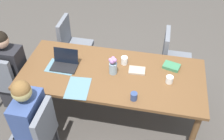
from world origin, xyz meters
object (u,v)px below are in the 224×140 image
at_px(chair_head_right_left_mid, 6,78).
at_px(coffee_mug_centre_left, 169,79).
at_px(person_far_left_near, 33,125).
at_px(coffee_mug_near_left, 134,96).
at_px(person_head_right_left_mid, 12,73).
at_px(chair_far_left_near, 37,132).
at_px(book_blue_cover, 171,66).
at_px(chair_near_right_near, 72,43).
at_px(dining_table, 112,77).
at_px(laptop_head_right_left_mid, 65,63).
at_px(book_red_cover, 137,70).
at_px(chair_near_left_far, 172,57).
at_px(coffee_mug_near_right, 124,60).
at_px(flower_vase, 113,65).

distance_m(chair_head_right_left_mid, coffee_mug_centre_left, 2.15).
xyz_separation_m(person_far_left_near, coffee_mug_near_left, (-1.06, -0.40, 0.28)).
distance_m(person_head_right_left_mid, coffee_mug_near_left, 1.76).
height_order(chair_far_left_near, person_head_right_left_mid, person_head_right_left_mid).
distance_m(chair_head_right_left_mid, book_blue_cover, 2.20).
xyz_separation_m(person_far_left_near, chair_near_right_near, (0.07, -1.62, -0.03)).
bearing_deg(chair_near_right_near, book_blue_cover, 158.49).
bearing_deg(chair_near_right_near, coffee_mug_centre_left, 149.91).
xyz_separation_m(dining_table, laptop_head_right_left_mid, (0.61, -0.01, 0.12)).
xyz_separation_m(dining_table, person_head_right_left_mid, (1.38, 0.03, -0.16)).
relative_size(laptop_head_right_left_mid, book_red_cover, 1.60).
height_order(chair_near_left_far, chair_near_right_near, same).
xyz_separation_m(person_far_left_near, laptop_head_right_left_mid, (-0.14, -0.79, 0.28)).
bearing_deg(chair_near_right_near, person_far_left_near, 92.52).
bearing_deg(chair_near_left_far, chair_head_right_left_mid, 22.67).
xyz_separation_m(chair_near_left_far, chair_near_right_near, (1.56, -0.04, 0.00)).
bearing_deg(coffee_mug_near_right, dining_table, 60.49).
bearing_deg(dining_table, coffee_mug_near_left, 130.59).
bearing_deg(dining_table, person_head_right_left_mid, 1.21).
bearing_deg(coffee_mug_near_left, book_blue_cover, -122.13).
bearing_deg(person_head_right_left_mid, flower_vase, -178.54).
distance_m(chair_far_left_near, coffee_mug_centre_left, 1.61).
distance_m(chair_near_right_near, flower_vase, 1.24).
xyz_separation_m(chair_near_left_far, coffee_mug_near_right, (0.63, 0.60, 0.31)).
bearing_deg(chair_near_right_near, chair_head_right_left_mid, 56.63).
distance_m(chair_near_left_far, book_red_cover, 0.89).
height_order(chair_near_left_far, book_blue_cover, chair_near_left_far).
relative_size(person_far_left_near, chair_near_left_far, 1.33).
bearing_deg(chair_near_left_far, person_head_right_left_mid, 21.52).
xyz_separation_m(person_far_left_near, coffee_mug_centre_left, (-1.43, -0.75, 0.28)).
height_order(dining_table, book_red_cover, book_red_cover).
relative_size(chair_near_right_near, coffee_mug_near_right, 8.74).
bearing_deg(chair_far_left_near, coffee_mug_near_right, -127.03).
height_order(flower_vase, book_blue_cover, flower_vase).
height_order(dining_table, coffee_mug_near_right, coffee_mug_near_right).
height_order(chair_head_right_left_mid, person_head_right_left_mid, person_head_right_left_mid).
bearing_deg(person_head_right_left_mid, laptop_head_right_left_mid, -176.74).
xyz_separation_m(chair_far_left_near, flower_vase, (-0.68, -0.84, 0.38)).
height_order(laptop_head_right_left_mid, book_red_cover, laptop_head_right_left_mid).
xyz_separation_m(coffee_mug_near_right, book_blue_cover, (-0.59, -0.04, -0.03)).
xyz_separation_m(coffee_mug_near_left, book_red_cover, (0.02, -0.47, -0.04)).
height_order(person_far_left_near, chair_head_right_left_mid, person_far_left_near).
bearing_deg(book_blue_cover, chair_near_right_near, -5.77).
distance_m(flower_vase, coffee_mug_centre_left, 0.68).
relative_size(person_head_right_left_mid, coffee_mug_near_right, 11.61).
xyz_separation_m(dining_table, flower_vase, (-0.01, -0.01, 0.19)).
distance_m(chair_far_left_near, coffee_mug_near_right, 1.34).
relative_size(coffee_mug_near_left, book_blue_cover, 0.47).
bearing_deg(dining_table, chair_head_right_left_mid, 4.13).
relative_size(chair_near_right_near, coffee_mug_near_left, 9.54).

